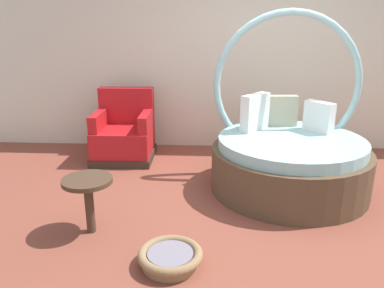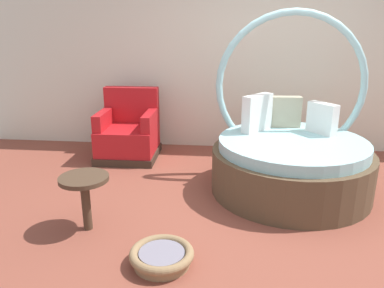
{
  "view_description": "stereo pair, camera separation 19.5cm",
  "coord_description": "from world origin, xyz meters",
  "views": [
    {
      "loc": [
        -0.45,
        -3.39,
        1.82
      ],
      "look_at": [
        -0.66,
        0.52,
        0.55
      ],
      "focal_mm": 35.48,
      "sensor_mm": 36.0,
      "label": 1
    },
    {
      "loc": [
        -0.26,
        -3.37,
        1.82
      ],
      "look_at": [
        -0.66,
        0.52,
        0.55
      ],
      "focal_mm": 35.48,
      "sensor_mm": 36.0,
      "label": 2
    }
  ],
  "objects": [
    {
      "name": "back_wall",
      "position": [
        0.0,
        2.21,
        1.51
      ],
      "size": [
        8.0,
        0.12,
        3.01
      ],
      "primitive_type": "cube",
      "color": "silver",
      "rests_on": "ground_plane"
    },
    {
      "name": "ground_plane",
      "position": [
        0.0,
        0.0,
        -0.01
      ],
      "size": [
        8.0,
        8.0,
        0.02
      ],
      "primitive_type": "cube",
      "color": "brown"
    },
    {
      "name": "red_armchair",
      "position": [
        -1.65,
        1.56,
        0.33
      ],
      "size": [
        0.81,
        0.81,
        0.94
      ],
      "color": "#38281E",
      "rests_on": "ground_plane"
    },
    {
      "name": "round_daybed",
      "position": [
        0.42,
        0.69,
        0.4
      ],
      "size": [
        1.74,
        1.74,
        1.96
      ],
      "color": "brown",
      "rests_on": "ground_plane"
    },
    {
      "name": "side_table",
      "position": [
        -1.53,
        -0.4,
        0.43
      ],
      "size": [
        0.44,
        0.44,
        0.52
      ],
      "color": "#473323",
      "rests_on": "ground_plane"
    },
    {
      "name": "pet_basket",
      "position": [
        -0.76,
        -0.87,
        0.07
      ],
      "size": [
        0.51,
        0.51,
        0.13
      ],
      "color": "#8E704C",
      "rests_on": "ground_plane"
    }
  ]
}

